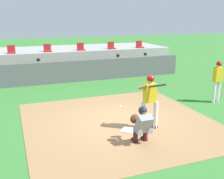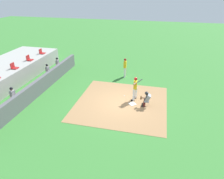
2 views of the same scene
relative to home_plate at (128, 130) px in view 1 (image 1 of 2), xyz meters
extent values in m
plane|color=#387A33|center=(0.00, 0.80, -0.02)|extent=(80.00, 80.00, 0.00)
cube|color=#9E754C|center=(0.00, 0.80, -0.02)|extent=(6.40, 6.40, 0.01)
cube|color=white|center=(0.00, 0.00, 0.00)|extent=(0.62, 0.62, 0.02)
cylinder|color=silver|center=(0.50, 0.00, 0.44)|extent=(0.15, 0.15, 0.92)
cylinder|color=silver|center=(0.90, -0.12, 0.44)|extent=(0.15, 0.15, 0.92)
cube|color=gold|center=(0.70, -0.06, 1.20)|extent=(0.40, 0.27, 0.60)
sphere|color=#996B4C|center=(0.70, -0.06, 1.63)|extent=(0.21, 0.21, 0.21)
sphere|color=maroon|center=(0.70, -0.06, 1.66)|extent=(0.24, 0.24, 0.24)
cylinder|color=#996B4C|center=(0.42, -0.06, 1.41)|extent=(0.26, 0.23, 0.17)
cylinder|color=#996B4C|center=(0.61, 0.01, 1.41)|extent=(0.57, 0.11, 0.18)
cylinder|color=#333338|center=(0.67, -0.24, 1.45)|extent=(0.72, 0.56, 0.24)
cube|color=black|center=(0.48, 0.06, 0.02)|extent=(0.20, 0.28, 0.09)
cube|color=black|center=(0.88, -0.07, 0.02)|extent=(0.20, 0.28, 0.09)
cylinder|color=gray|center=(-0.16, -0.99, 0.40)|extent=(0.16, 0.32, 0.16)
cylinder|color=#4C1919|center=(-0.16, -0.84, 0.19)|extent=(0.14, 0.14, 0.42)
cube|color=black|center=(-0.16, -0.78, 0.02)|extent=(0.11, 0.24, 0.08)
cylinder|color=gray|center=(0.16, -0.99, 0.40)|extent=(0.16, 0.32, 0.16)
cylinder|color=#4C1919|center=(0.16, -0.84, 0.19)|extent=(0.14, 0.14, 0.42)
cube|color=black|center=(0.16, -0.78, 0.02)|extent=(0.11, 0.24, 0.08)
cube|color=gray|center=(0.00, -1.04, 0.62)|extent=(0.40, 0.44, 0.57)
cube|color=#2D2D33|center=(0.00, -0.92, 0.62)|extent=(0.38, 0.25, 0.45)
sphere|color=#996B4C|center=(0.00, -0.96, 0.96)|extent=(0.21, 0.21, 0.21)
sphere|color=#232328|center=(0.00, -0.94, 0.98)|extent=(0.25, 0.25, 0.25)
cylinder|color=#996B4C|center=(-0.04, -0.82, 0.62)|extent=(0.10, 0.45, 0.10)
ellipsoid|color=brown|center=(-0.08, -0.59, 0.62)|extent=(0.28, 0.12, 0.30)
sphere|color=white|center=(-0.06, 0.58, 0.63)|extent=(0.07, 0.07, 0.07)
cylinder|color=silver|center=(4.60, 1.42, 0.44)|extent=(0.14, 0.14, 0.92)
cylinder|color=silver|center=(4.84, 1.42, 0.44)|extent=(0.14, 0.14, 0.92)
cube|color=gold|center=(4.72, 1.42, 1.20)|extent=(0.36, 0.22, 0.60)
sphere|color=tan|center=(4.72, 1.42, 1.62)|extent=(0.20, 0.20, 0.20)
sphere|color=maroon|center=(4.72, 1.42, 1.65)|extent=(0.23, 0.23, 0.23)
cylinder|color=tan|center=(5.02, 1.37, 0.40)|extent=(0.18, 0.06, 0.85)
cube|color=#59595E|center=(0.00, 7.30, 0.58)|extent=(13.00, 0.30, 1.20)
cube|color=olive|center=(0.00, 8.30, 0.20)|extent=(11.80, 0.44, 0.45)
cylinder|color=#939399|center=(-2.01, 8.05, 0.47)|extent=(0.15, 0.40, 0.15)
cylinder|color=#939399|center=(-2.01, 7.85, 0.20)|extent=(0.13, 0.13, 0.45)
cube|color=maroon|center=(-2.01, 7.80, 0.02)|extent=(0.11, 0.24, 0.08)
cylinder|color=#939399|center=(-1.75, 8.05, 0.47)|extent=(0.15, 0.40, 0.15)
cylinder|color=#939399|center=(-1.75, 7.85, 0.20)|extent=(0.13, 0.13, 0.45)
cube|color=maroon|center=(-1.75, 7.80, 0.02)|extent=(0.11, 0.24, 0.08)
cube|color=gray|center=(-1.88, 8.27, 0.74)|extent=(0.36, 0.22, 0.54)
sphere|color=beige|center=(-1.88, 8.27, 1.13)|extent=(0.20, 0.20, 0.20)
sphere|color=black|center=(-1.88, 8.27, 1.17)|extent=(0.22, 0.22, 0.22)
cylinder|color=beige|center=(-2.08, 8.13, 0.63)|extent=(0.09, 0.41, 0.22)
cylinder|color=beige|center=(-1.68, 8.13, 0.63)|extent=(0.09, 0.41, 0.22)
cylinder|color=#939399|center=(2.84, 8.05, 0.47)|extent=(0.15, 0.40, 0.15)
cylinder|color=#939399|center=(2.84, 7.85, 0.20)|extent=(0.13, 0.13, 0.45)
cube|color=maroon|center=(2.84, 7.80, 0.02)|extent=(0.11, 0.24, 0.08)
cylinder|color=#939399|center=(3.10, 8.05, 0.47)|extent=(0.15, 0.40, 0.15)
cylinder|color=#939399|center=(3.10, 7.85, 0.20)|extent=(0.13, 0.13, 0.45)
cube|color=maroon|center=(3.10, 7.80, 0.02)|extent=(0.11, 0.24, 0.08)
cube|color=gray|center=(2.97, 8.27, 0.74)|extent=(0.36, 0.22, 0.54)
sphere|color=beige|center=(2.97, 8.27, 1.13)|extent=(0.20, 0.20, 0.20)
sphere|color=black|center=(2.97, 8.27, 1.17)|extent=(0.22, 0.22, 0.22)
cylinder|color=beige|center=(2.77, 8.13, 0.63)|extent=(0.09, 0.41, 0.22)
cylinder|color=beige|center=(3.17, 8.13, 0.63)|extent=(0.09, 0.41, 0.22)
cylinder|color=#939399|center=(4.77, 8.05, 0.47)|extent=(0.15, 0.40, 0.15)
cylinder|color=#939399|center=(4.77, 7.85, 0.20)|extent=(0.13, 0.13, 0.45)
cube|color=maroon|center=(4.77, 7.80, 0.02)|extent=(0.11, 0.24, 0.08)
cylinder|color=#939399|center=(5.03, 8.05, 0.47)|extent=(0.15, 0.40, 0.15)
cylinder|color=#939399|center=(5.03, 7.85, 0.20)|extent=(0.13, 0.13, 0.45)
cube|color=maroon|center=(5.03, 7.80, 0.02)|extent=(0.11, 0.24, 0.08)
cube|color=gray|center=(4.90, 8.27, 0.74)|extent=(0.36, 0.22, 0.54)
sphere|color=beige|center=(4.90, 8.27, 1.13)|extent=(0.20, 0.20, 0.20)
sphere|color=black|center=(4.90, 8.27, 1.17)|extent=(0.22, 0.22, 0.22)
cylinder|color=beige|center=(4.70, 8.13, 0.63)|extent=(0.09, 0.41, 0.22)
cylinder|color=beige|center=(5.10, 8.13, 0.63)|extent=(0.09, 0.41, 0.22)
cube|color=#9E9E99|center=(0.00, 11.70, 0.68)|extent=(15.00, 4.40, 1.40)
cube|color=#A51E1E|center=(-3.25, 10.10, 1.42)|extent=(0.46, 0.46, 0.08)
cube|color=#A51E1E|center=(-3.25, 10.30, 1.66)|extent=(0.46, 0.06, 0.40)
cube|color=#A51E1E|center=(-1.08, 10.10, 1.42)|extent=(0.46, 0.46, 0.08)
cube|color=#A51E1E|center=(-1.08, 10.30, 1.66)|extent=(0.46, 0.06, 0.40)
cube|color=#A51E1E|center=(1.08, 10.10, 1.42)|extent=(0.46, 0.46, 0.08)
cube|color=#A51E1E|center=(1.08, 10.30, 1.66)|extent=(0.46, 0.06, 0.40)
cube|color=#A51E1E|center=(3.25, 10.10, 1.42)|extent=(0.46, 0.46, 0.08)
cube|color=#A51E1E|center=(3.25, 10.30, 1.66)|extent=(0.46, 0.06, 0.40)
cube|color=#A51E1E|center=(5.42, 10.10, 1.42)|extent=(0.46, 0.46, 0.08)
cube|color=#A51E1E|center=(5.42, 10.30, 1.66)|extent=(0.46, 0.06, 0.40)
camera|label=1|loc=(-3.36, -7.35, 3.54)|focal=43.29mm
camera|label=2|loc=(-12.45, -1.49, 7.50)|focal=32.47mm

